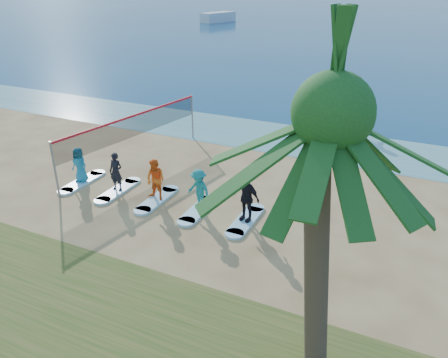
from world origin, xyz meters
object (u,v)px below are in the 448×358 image
at_px(student_3, 199,190).
at_px(surfboard_4, 246,220).
at_px(student_2, 156,180).
at_px(student_4, 246,198).
at_px(surfboard_3, 199,210).
at_px(student_0, 80,165).
at_px(paddleboard, 351,132).
at_px(student_1, 116,172).
at_px(volleyball_net, 133,126).
at_px(surfboard_2, 157,200).
at_px(surfboard_0, 82,182).
at_px(paddleboarder, 353,117).
at_px(palm_tree, 332,116).
at_px(surfboard_1, 118,190).
at_px(boat_offshore_a, 218,22).

bearing_deg(student_3, surfboard_4, 17.92).
height_order(student_2, student_4, student_4).
height_order(surfboard_3, student_3, student_3).
relative_size(student_0, student_2, 0.92).
bearing_deg(paddleboard, student_1, -139.83).
height_order(volleyball_net, surfboard_2, volleyball_net).
bearing_deg(student_1, student_3, -3.08).
bearing_deg(student_1, surfboard_0, 176.92).
bearing_deg(paddleboarder, palm_tree, -164.04).
xyz_separation_m(paddleboard, student_3, (-3.74, -12.09, 0.88)).
bearing_deg(student_3, surfboard_2, -162.08).
distance_m(volleyball_net, surfboard_1, 3.65).
bearing_deg(student_2, surfboard_2, -85.23).
distance_m(surfboard_3, surfboard_4, 2.00).
bearing_deg(surfboard_4, paddleboarder, 81.81).
height_order(paddleboarder, surfboard_4, paddleboarder).
xyz_separation_m(surfboard_0, student_3, (5.99, 0.00, 0.89)).
relative_size(student_0, surfboard_4, 0.72).
relative_size(paddleboarder, student_2, 0.98).
bearing_deg(volleyball_net, boat_offshore_a, 112.57).
bearing_deg(volleyball_net, surfboard_1, -69.02).
bearing_deg(boat_offshore_a, surfboard_3, -46.37).
xyz_separation_m(boat_offshore_a, surfboard_1, (27.98, -67.53, 0.04)).
bearing_deg(student_4, surfboard_4, -79.43).
height_order(paddleboard, student_0, student_0).
height_order(paddleboard, surfboard_4, paddleboard).
height_order(surfboard_0, surfboard_4, same).
height_order(paddleboard, student_1, student_1).
relative_size(palm_tree, surfboard_0, 3.42).
bearing_deg(student_3, student_4, 17.92).
bearing_deg(student_3, student_0, -162.08).
height_order(student_0, surfboard_1, student_0).
xyz_separation_m(paddleboard, student_2, (-5.73, -12.09, 0.90)).
distance_m(paddleboard, surfboard_4, 12.21).
bearing_deg(boat_offshore_a, palm_tree, -44.36).
relative_size(student_0, surfboard_1, 0.72).
bearing_deg(paddleboard, surfboard_1, -139.83).
relative_size(volleyball_net, surfboard_3, 4.07).
height_order(boat_offshore_a, surfboard_1, boat_offshore_a).
relative_size(student_1, student_4, 0.90).
bearing_deg(student_3, surfboard_0, -162.08).
relative_size(volleyball_net, paddleboard, 2.99).
relative_size(volleyball_net, palm_tree, 1.19).
xyz_separation_m(surfboard_1, student_4, (5.99, 0.00, 0.98)).
bearing_deg(volleyball_net, student_1, -69.02).
height_order(paddleboarder, surfboard_0, paddleboarder).
distance_m(palm_tree, paddleboard, 18.97).
xyz_separation_m(student_1, surfboard_2, (2.00, -0.00, -0.88)).
distance_m(student_2, surfboard_4, 4.10).
xyz_separation_m(surfboard_4, student_4, (0.00, 0.00, 0.98)).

